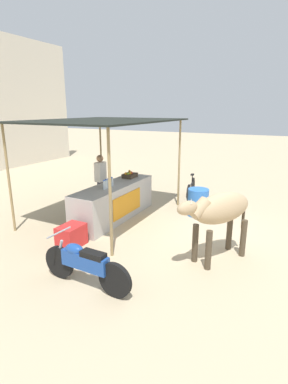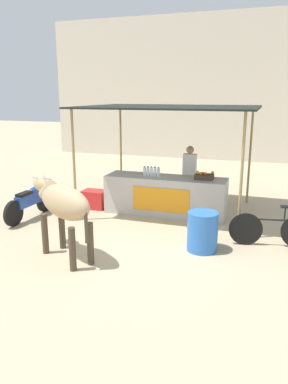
# 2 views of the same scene
# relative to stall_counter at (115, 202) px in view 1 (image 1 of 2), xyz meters

# --- Properties ---
(ground_plane) EXTENTS (60.00, 60.00, 0.00)m
(ground_plane) POSITION_rel_stall_counter_xyz_m (0.00, -2.20, -0.48)
(ground_plane) COLOR tan
(stall_counter) EXTENTS (3.00, 0.82, 0.96)m
(stall_counter) POSITION_rel_stall_counter_xyz_m (0.00, 0.00, 0.00)
(stall_counter) COLOR #B2ADA8
(stall_counter) RESTS_ON ground
(stall_awning) EXTENTS (4.20, 3.20, 2.66)m
(stall_awning) POSITION_rel_stall_counter_xyz_m (0.00, 0.30, 2.07)
(stall_awning) COLOR black
(stall_awning) RESTS_ON ground
(water_bottle_row) EXTENTS (0.43, 0.07, 0.25)m
(water_bottle_row) POSITION_rel_stall_counter_xyz_m (-0.35, -0.05, 0.59)
(water_bottle_row) COLOR silver
(water_bottle_row) RESTS_ON stall_counter
(fruit_crate) EXTENTS (0.44, 0.32, 0.18)m
(fruit_crate) POSITION_rel_stall_counter_xyz_m (0.94, 0.05, 0.55)
(fruit_crate) COLOR #3F3326
(fruit_crate) RESTS_ON stall_counter
(vendor_behind_counter) EXTENTS (0.34, 0.22, 1.65)m
(vendor_behind_counter) POSITION_rel_stall_counter_xyz_m (0.44, 0.75, 0.37)
(vendor_behind_counter) COLOR #383842
(vendor_behind_counter) RESTS_ON ground
(cooler_box) EXTENTS (0.60, 0.44, 0.48)m
(cooler_box) POSITION_rel_stall_counter_xyz_m (-1.91, -0.10, -0.24)
(cooler_box) COLOR red
(cooler_box) RESTS_ON ground
(water_barrel) EXTENTS (0.58, 0.58, 0.77)m
(water_barrel) POSITION_rel_stall_counter_xyz_m (1.29, -1.96, -0.10)
(water_barrel) COLOR blue
(water_barrel) RESTS_ON ground
(cow) EXTENTS (1.76, 1.22, 1.44)m
(cow) POSITION_rel_stall_counter_xyz_m (-1.05, -3.09, 0.55)
(cow) COLOR tan
(cow) RESTS_ON ground
(motorcycle_parked) EXTENTS (0.55, 1.80, 0.90)m
(motorcycle_parked) POSITION_rel_stall_counter_xyz_m (-3.02, -1.34, -0.05)
(motorcycle_parked) COLOR black
(motorcycle_parked) RESTS_ON ground
(bicycle_leaning) EXTENTS (1.64, 0.33, 0.85)m
(bicycle_leaning) POSITION_rel_stall_counter_xyz_m (2.55, -1.32, -0.13)
(bicycle_leaning) COLOR black
(bicycle_leaning) RESTS_ON ground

